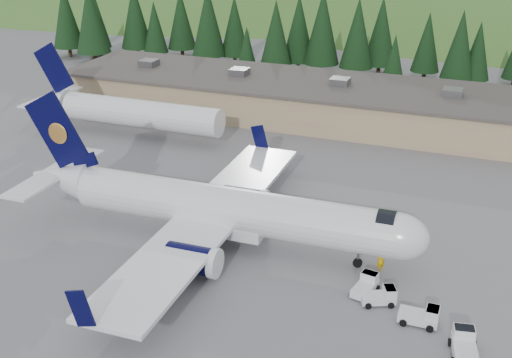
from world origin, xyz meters
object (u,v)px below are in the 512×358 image
at_px(baggage_tug_a, 381,296).
at_px(baggage_tug_c, 464,345).
at_px(baggage_tug_b, 422,316).
at_px(airliner, 220,209).
at_px(terminal_building, 305,99).
at_px(second_airliner, 122,110).
at_px(baggage_tug_d, 366,285).
at_px(ramp_worker, 380,261).

xyz_separation_m(baggage_tug_a, baggage_tug_c, (6.44, -3.95, 0.11)).
distance_m(baggage_tug_a, baggage_tug_b, 3.65).
xyz_separation_m(airliner, baggage_tug_b, (18.73, -5.82, -2.68)).
bearing_deg(terminal_building, second_airliner, -141.22).
distance_m(baggage_tug_b, baggage_tug_d, 5.38).
bearing_deg(baggage_tug_d, baggage_tug_b, -108.17).
height_order(airliner, second_airliner, airliner).
distance_m(baggage_tug_b, terminal_building, 49.38).
bearing_deg(second_airliner, ramp_worker, -29.45).
distance_m(airliner, baggage_tug_a, 16.24).
relative_size(airliner, baggage_tug_d, 12.88).
bearing_deg(airliner, second_airliner, 135.86).
bearing_deg(baggage_tug_b, second_airliner, 147.01).
height_order(airliner, baggage_tug_c, airliner).
distance_m(airliner, baggage_tug_b, 19.79).
height_order(baggage_tug_a, terminal_building, terminal_building).
bearing_deg(baggage_tug_c, baggage_tug_b, 41.38).
xyz_separation_m(airliner, ramp_worker, (14.42, 0.44, -2.45)).
bearing_deg(baggage_tug_b, ramp_worker, 124.73).
xyz_separation_m(baggage_tug_b, terminal_building, (-22.63, 43.85, 1.94)).
bearing_deg(baggage_tug_b, baggage_tug_d, 151.24).
distance_m(baggage_tug_b, baggage_tug_c, 3.95).
height_order(baggage_tug_a, baggage_tug_b, baggage_tug_b).
xyz_separation_m(airliner, terminal_building, (-3.90, 38.03, -0.74)).
height_order(baggage_tug_a, baggage_tug_d, baggage_tug_d).
relative_size(baggage_tug_c, ramp_worker, 1.82).
height_order(baggage_tug_b, terminal_building, terminal_building).
bearing_deg(terminal_building, ramp_worker, -64.02).
bearing_deg(airliner, ramp_worker, 0.37).
relative_size(airliner, terminal_building, 0.53).
distance_m(baggage_tug_a, baggage_tug_c, 7.56).
bearing_deg(ramp_worker, baggage_tug_c, 103.36).
xyz_separation_m(airliner, baggage_tug_a, (15.42, -4.28, -2.74)).
height_order(baggage_tug_b, ramp_worker, ramp_worker).
distance_m(baggage_tug_b, ramp_worker, 7.60).
bearing_deg(baggage_tug_d, airliner, 87.89).
xyz_separation_m(second_airliner, terminal_building, (19.91, 16.00, -0.70)).
distance_m(second_airliner, baggage_tug_d, 45.56).
xyz_separation_m(baggage_tug_a, terminal_building, (-19.32, 42.30, 2.00)).
bearing_deg(airliner, terminal_building, 94.48).
height_order(baggage_tug_b, baggage_tug_d, baggage_tug_b).
distance_m(terminal_building, baggage_tug_d, 45.01).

